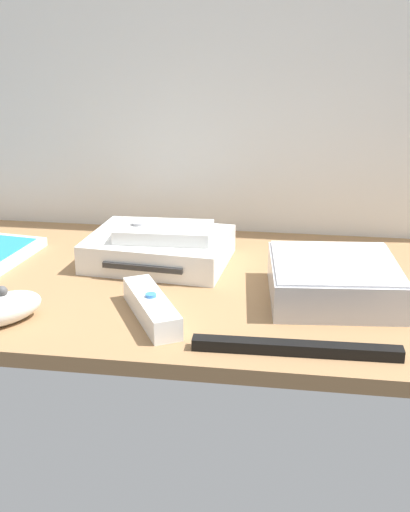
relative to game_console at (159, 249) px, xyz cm
name	(u,v)px	position (x,y,z in cm)	size (l,w,h in cm)	color
ground_plane	(205,288)	(8.20, -6.77, -3.20)	(100.00, 48.00, 2.00)	#936D47
back_wall	(227,42)	(8.20, 17.83, 29.80)	(110.00, 1.20, 64.00)	white
game_console	(159,249)	(0.00, 0.00, 0.00)	(22.36, 17.92, 4.40)	white
mini_computer	(334,280)	(26.28, -9.82, 0.44)	(18.59, 18.59, 5.30)	silver
remote_wand	(151,307)	(3.16, -19.59, -0.69)	(10.29, 14.70, 3.40)	white
remote_nunchuk	(4,309)	(-14.69, -23.71, -0.16)	(9.87, 10.44, 5.10)	white
remote_classic_pad	(164,232)	(1.10, -1.11, 3.21)	(14.67, 8.50, 2.40)	white
sensor_bar	(296,348)	(21.61, -26.28, -1.50)	(24.00, 1.80, 1.40)	black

